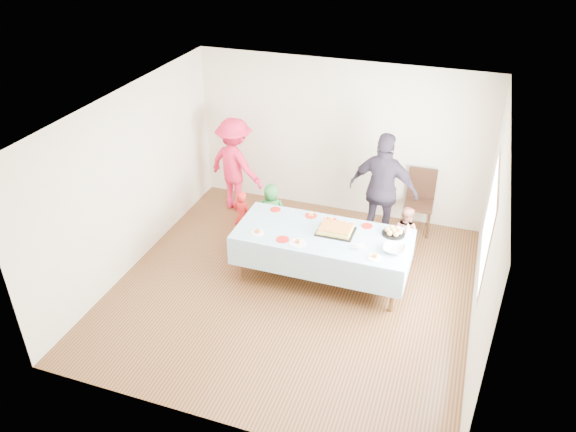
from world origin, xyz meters
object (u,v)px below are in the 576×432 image
at_px(birthday_cake, 336,229).
at_px(adult_left, 235,165).
at_px(dining_chair, 420,197).
at_px(party_table, 323,237).

distance_m(birthday_cake, adult_left, 2.63).
relative_size(birthday_cake, adult_left, 0.31).
bearing_deg(dining_chair, adult_left, -176.16).
bearing_deg(birthday_cake, party_table, -148.67).
relative_size(party_table, birthday_cake, 4.70).
xyz_separation_m(party_table, adult_left, (-2.04, 1.55, 0.12)).
xyz_separation_m(party_table, birthday_cake, (0.16, 0.10, 0.10)).
height_order(birthday_cake, dining_chair, dining_chair).
xyz_separation_m(dining_chair, adult_left, (-3.18, -0.35, 0.26)).
height_order(party_table, dining_chair, dining_chair).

